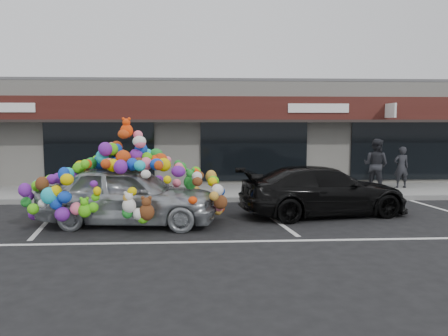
{
  "coord_description": "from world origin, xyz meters",
  "views": [
    {
      "loc": [
        0.86,
        -11.6,
        2.6
      ],
      "look_at": [
        1.59,
        1.4,
        1.23
      ],
      "focal_mm": 35.0,
      "sensor_mm": 36.0,
      "label": 1
    }
  ],
  "objects": [
    {
      "name": "toy_car",
      "position": [
        -0.93,
        -0.53,
        0.94
      ],
      "size": [
        3.23,
        4.97,
        2.78
      ],
      "rotation": [
        0.0,
        0.0,
        1.46
      ],
      "color": "#B7BCC3",
      "rests_on": "ground"
    },
    {
      "name": "pedestrian_b",
      "position": [
        7.15,
        3.6,
        1.08
      ],
      "size": [
        1.14,
        1.14,
        1.87
      ],
      "primitive_type": "imported",
      "rotation": [
        0.0,
        0.0,
        2.36
      ],
      "color": "black",
      "rests_on": "sidewalk"
    },
    {
      "name": "kerb",
      "position": [
        0.0,
        2.5,
        0.07
      ],
      "size": [
        26.0,
        0.18,
        0.16
      ],
      "primitive_type": "cube",
      "color": "slate",
      "rests_on": "ground"
    },
    {
      "name": "ground",
      "position": [
        0.0,
        0.0,
        0.0
      ],
      "size": [
        90.0,
        90.0,
        0.0
      ],
      "primitive_type": "plane",
      "color": "black",
      "rests_on": "ground"
    },
    {
      "name": "lane_line",
      "position": [
        2.0,
        -2.3,
        0.0
      ],
      "size": [
        14.0,
        0.12,
        0.01
      ],
      "primitive_type": "cube",
      "color": "silver",
      "rests_on": "ground"
    },
    {
      "name": "pedestrian_a",
      "position": [
        8.4,
        4.24,
        0.93
      ],
      "size": [
        0.57,
        0.37,
        1.55
      ],
      "primitive_type": "imported",
      "rotation": [
        0.0,
        0.0,
        3.14
      ],
      "color": "black",
      "rests_on": "sidewalk"
    },
    {
      "name": "parking_stripe_mid",
      "position": [
        2.8,
        0.2,
        0.0
      ],
      "size": [
        0.73,
        4.37,
        0.01
      ],
      "primitive_type": "cube",
      "rotation": [
        0.0,
        0.0,
        0.14
      ],
      "color": "silver",
      "rests_on": "ground"
    },
    {
      "name": "black_sedan",
      "position": [
        4.33,
        0.34,
        0.69
      ],
      "size": [
        2.71,
        5.0,
        1.38
      ],
      "primitive_type": "imported",
      "rotation": [
        0.0,
        0.0,
        1.74
      ],
      "color": "black",
      "rests_on": "ground"
    },
    {
      "name": "parking_stripe_left",
      "position": [
        -3.2,
        0.2,
        0.0
      ],
      "size": [
        0.73,
        4.37,
        0.01
      ],
      "primitive_type": "cube",
      "rotation": [
        0.0,
        0.0,
        0.14
      ],
      "color": "silver",
      "rests_on": "ground"
    },
    {
      "name": "sidewalk",
      "position": [
        0.0,
        4.0,
        0.07
      ],
      "size": [
        26.0,
        3.0,
        0.15
      ],
      "primitive_type": "cube",
      "color": "gray",
      "rests_on": "ground"
    },
    {
      "name": "shop_building",
      "position": [
        0.0,
        8.44,
        2.16
      ],
      "size": [
        24.0,
        7.2,
        4.31
      ],
      "color": "beige",
      "rests_on": "ground"
    }
  ]
}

